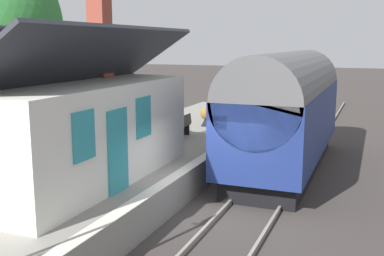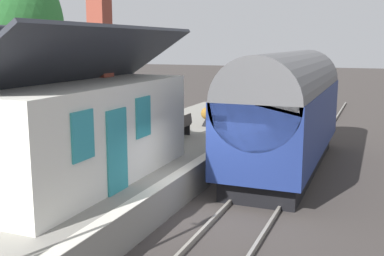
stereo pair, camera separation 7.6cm
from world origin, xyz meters
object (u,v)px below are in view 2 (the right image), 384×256
Objects in this scene: train at (287,110)px; planter_by_door at (206,116)px; station_building at (62,125)px; planter_corner_building at (153,115)px; planter_edge_near at (136,124)px; planter_bench_right at (132,131)px; tree_mid_background at (13,26)px; bench_near_building at (220,110)px; bench_mid_platform at (182,126)px.

train is 4.81m from planter_by_door.
planter_corner_building is at bearing 10.57° from station_building.
station_building reaches higher than planter_edge_near.
planter_corner_building is 1.06× the size of planter_edge_near.
planter_by_door is at bearing 58.30° from train.
planter_corner_building is 0.82× the size of planter_bench_right.
tree_mid_background is (0.60, 6.08, 4.10)m from planter_bench_right.
bench_near_building is at bearing -16.44° from planter_bench_right.
planter_by_door is (2.77, -0.03, -0.04)m from bench_mid_platform.
station_building is at bearing -171.33° from planter_bench_right.
station_building is at bearing 171.94° from bench_mid_platform.
planter_edge_near is at bearing 156.75° from bench_near_building.
planter_edge_near is 0.09× the size of tree_mid_background.
bench_near_building is 3.40m from planter_corner_building.
train reaches higher than planter_by_door.
planter_corner_building is (2.50, 2.52, -0.09)m from bench_mid_platform.
bench_near_building is at bearing -47.90° from planter_corner_building.
tree_mid_background is at bearing 111.81° from planter_by_door.
bench_mid_platform reaches higher than planter_corner_building.
bench_mid_platform is 1.73× the size of planter_corner_building.
train is at bearing -121.70° from planter_by_door.
bench_near_building is (4.50, 4.05, -0.80)m from train.
planter_by_door is 9.28m from tree_mid_background.
train is 12.86× the size of planter_edge_near.
planter_bench_right is at bearing 163.56° from bench_near_building.
train is at bearing -37.10° from station_building.
train is at bearing -87.60° from planter_edge_near.
planter_bench_right is at bearing 119.39° from bench_mid_platform.
tree_mid_background is (-2.86, 5.25, 4.02)m from planter_corner_building.
planter_bench_right is (-3.46, -0.83, -0.08)m from planter_corner_building.
train reaches higher than bench_near_building.
planter_bench_right is (-1.23, 5.74, -0.97)m from train.
train is at bearing -86.94° from tree_mid_background.
train is 6.99m from planter_corner_building.
planter_corner_building is 7.20m from tree_mid_background.
planter_edge_near is (6.27, 1.16, -1.07)m from station_building.
station_building is 5.56× the size of bench_near_building.
train reaches higher than planter_edge_near.
bench_mid_platform is 4.78m from bench_near_building.
planter_by_door is at bearing -37.03° from planter_edge_near.
planter_bench_right is at bearing -166.55° from planter_corner_building.
planter_bench_right is at bearing 8.67° from station_building.
planter_by_door is at bearing -68.19° from tree_mid_background.
planter_edge_near is (-2.48, -0.48, -0.00)m from planter_corner_building.
station_building reaches higher than bench_mid_platform.
train is 12.24m from tree_mid_background.
bench_near_building reaches higher than planter_by_door.
station_building reaches higher than train.
planter_by_door reaches higher than planter_edge_near.
bench_near_building reaches higher than planter_corner_building.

